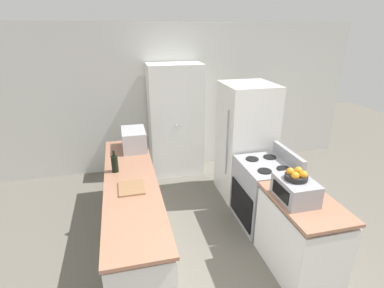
{
  "coord_description": "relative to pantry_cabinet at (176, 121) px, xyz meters",
  "views": [
    {
      "loc": [
        -0.89,
        -1.68,
        2.55
      ],
      "look_at": [
        0.0,
        1.95,
        1.05
      ],
      "focal_mm": 28.0,
      "sensor_mm": 36.0,
      "label": 1
    }
  ],
  "objects": [
    {
      "name": "wall_back",
      "position": [
        -0.03,
        0.31,
        0.32
      ],
      "size": [
        7.0,
        0.06,
        2.6
      ],
      "color": "silver",
      "rests_on": "ground_plane"
    },
    {
      "name": "counter_left",
      "position": [
        -0.88,
        -1.84,
        -0.55
      ],
      "size": [
        0.6,
        2.66,
        0.88
      ],
      "color": "silver",
      "rests_on": "ground_plane"
    },
    {
      "name": "counter_right",
      "position": [
        0.83,
        -2.69,
        -0.55
      ],
      "size": [
        0.6,
        0.95,
        0.88
      ],
      "color": "silver",
      "rests_on": "ground_plane"
    },
    {
      "name": "pantry_cabinet",
      "position": [
        0.0,
        0.0,
        0.0
      ],
      "size": [
        0.92,
        0.55,
        1.96
      ],
      "color": "white",
      "rests_on": "ground_plane"
    },
    {
      "name": "stove",
      "position": [
        0.85,
        -1.81,
        -0.53
      ],
      "size": [
        0.66,
        0.76,
        1.04
      ],
      "color": "#9E9EA3",
      "rests_on": "ground_plane"
    },
    {
      "name": "refrigerator",
      "position": [
        0.89,
        -1.01,
        -0.09
      ],
      "size": [
        0.75,
        0.77,
        1.77
      ],
      "color": "white",
      "rests_on": "ground_plane"
    },
    {
      "name": "microwave",
      "position": [
        -0.77,
        -0.88,
        0.05
      ],
      "size": [
        0.33,
        0.49,
        0.29
      ],
      "color": "#B2B2B7",
      "rests_on": "counter_left"
    },
    {
      "name": "wine_bottle",
      "position": [
        -1.05,
        -1.56,
        0.01
      ],
      "size": [
        0.08,
        0.08,
        0.28
      ],
      "color": "black",
      "rests_on": "counter_left"
    },
    {
      "name": "toaster_oven",
      "position": [
        0.72,
        -2.65,
        0.02
      ],
      "size": [
        0.34,
        0.43,
        0.23
      ],
      "color": "#939399",
      "rests_on": "counter_right"
    },
    {
      "name": "fruit_bowl",
      "position": [
        0.72,
        -2.63,
        0.18
      ],
      "size": [
        0.23,
        0.23,
        0.11
      ],
      "color": "black",
      "rests_on": "toaster_oven"
    },
    {
      "name": "cutting_board",
      "position": [
        -0.88,
        -2.03,
        -0.09
      ],
      "size": [
        0.28,
        0.32,
        0.02
      ],
      "color": "#8E6642",
      "rests_on": "counter_left"
    }
  ]
}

